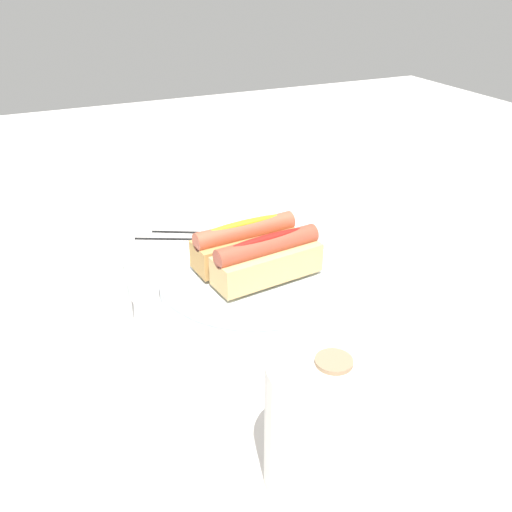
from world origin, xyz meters
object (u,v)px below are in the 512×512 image
object	(u,v)px
hotdog_front	(245,243)
paper_towel_roll	(329,424)
chopstick_far	(215,232)
hotdog_back	(267,259)
water_glass	(102,296)
chopstick_near	(201,238)
serving_bowl	(256,277)

from	to	relation	value
hotdog_front	paper_towel_roll	distance (m)	0.36
paper_towel_roll	chopstick_far	bearing A→B (deg)	-100.10
hotdog_front	chopstick_far	world-z (taller)	hotdog_front
hotdog_front	hotdog_back	distance (m)	0.06
hotdog_back	paper_towel_roll	world-z (taller)	paper_towel_roll
water_glass	chopstick_near	distance (m)	0.27
water_glass	chopstick_far	xyz separation A→B (m)	(-0.22, -0.19, -0.04)
paper_towel_roll	chopstick_near	distance (m)	0.51
hotdog_front	paper_towel_roll	xyz separation A→B (m)	(0.08, 0.35, 0.01)
chopstick_far	hotdog_front	bearing A→B (deg)	112.64
chopstick_near	chopstick_far	xyz separation A→B (m)	(-0.03, -0.01, 0.00)
hotdog_front	hotdog_back	xyz separation A→B (m)	(-0.01, 0.05, 0.00)
hotdog_front	chopstick_far	bearing A→B (deg)	-95.06
hotdog_front	water_glass	distance (m)	0.21
serving_bowl	hotdog_back	bearing A→B (deg)	98.79
hotdog_back	chopstick_near	distance (m)	0.21
chopstick_near	serving_bowl	bearing A→B (deg)	122.78
paper_towel_roll	chopstick_near	xyz separation A→B (m)	(-0.06, -0.50, -0.06)
chopstick_near	chopstick_far	distance (m)	0.03
water_glass	chopstick_far	bearing A→B (deg)	-139.36
paper_towel_roll	hotdog_back	bearing A→B (deg)	-105.97
serving_bowl	hotdog_back	xyz separation A→B (m)	(-0.00, 0.03, 0.04)
hotdog_back	paper_towel_roll	size ratio (longest dim) A/B	1.16
hotdog_front	chopstick_near	distance (m)	0.16
serving_bowl	hotdog_front	bearing A→B (deg)	-81.21
serving_bowl	chopstick_far	bearing A→B (deg)	-93.05
serving_bowl	paper_towel_roll	world-z (taller)	paper_towel_roll
paper_towel_roll	chopstick_far	xyz separation A→B (m)	(-0.09, -0.52, -0.06)
serving_bowl	hotdog_back	size ratio (longest dim) A/B	1.77
serving_bowl	chopstick_near	xyz separation A→B (m)	(0.02, -0.18, -0.01)
hotdog_back	chopstick_near	size ratio (longest dim) A/B	0.70
hotdog_front	chopstick_far	distance (m)	0.17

